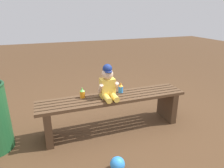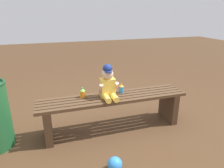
# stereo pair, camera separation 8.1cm
# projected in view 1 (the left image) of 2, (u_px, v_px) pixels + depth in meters

# --- Properties ---
(ground_plane) EXTENTS (16.00, 16.00, 0.00)m
(ground_plane) POSITION_uv_depth(u_px,v_px,m) (113.00, 128.00, 2.59)
(ground_plane) COLOR #4C331E
(park_bench) EXTENTS (1.82, 0.35, 0.44)m
(park_bench) POSITION_uv_depth(u_px,v_px,m) (113.00, 107.00, 2.49)
(park_bench) COLOR #513823
(park_bench) RESTS_ON ground_plane
(child_figure) EXTENTS (0.23, 0.27, 0.40)m
(child_figure) POSITION_uv_depth(u_px,v_px,m) (108.00, 83.00, 2.35)
(child_figure) COLOR #F2C64C
(child_figure) RESTS_ON park_bench
(sippy_cup_left) EXTENTS (0.06, 0.06, 0.12)m
(sippy_cup_left) POSITION_uv_depth(u_px,v_px,m) (82.00, 93.00, 2.38)
(sippy_cup_left) COLOR orange
(sippy_cup_left) RESTS_ON park_bench
(sippy_cup_right) EXTENTS (0.06, 0.06, 0.12)m
(sippy_cup_right) POSITION_uv_depth(u_px,v_px,m) (121.00, 88.00, 2.54)
(sippy_cup_right) COLOR #338CE5
(sippy_cup_right) RESTS_ON park_bench
(toy_ball) EXTENTS (0.14, 0.14, 0.14)m
(toy_ball) POSITION_uv_depth(u_px,v_px,m) (117.00, 164.00, 1.88)
(toy_ball) COLOR #338CE5
(toy_ball) RESTS_ON ground_plane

